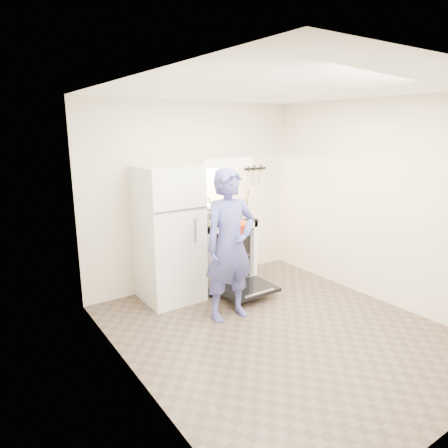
{
  "coord_description": "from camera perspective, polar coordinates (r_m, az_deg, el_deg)",
  "views": [
    {
      "loc": [
        -2.72,
        -2.92,
        2.15
      ],
      "look_at": [
        -0.05,
        1.0,
        1.0
      ],
      "focal_mm": 32.0,
      "sensor_mm": 36.0,
      "label": 1
    }
  ],
  "objects": [
    {
      "name": "knife_strip",
      "position": [
        6.06,
        4.46,
        7.9
      ],
      "size": [
        0.4,
        0.02,
        0.03
      ],
      "primitive_type": "cube",
      "color": "black",
      "rests_on": "back_wall"
    },
    {
      "name": "pizza_stone",
      "position": [
        5.51,
        -1.13,
        -4.31
      ],
      "size": [
        0.33,
        0.33,
        0.02
      ],
      "primitive_type": "cylinder",
      "color": "#91694F",
      "rests_on": "oven_rack"
    },
    {
      "name": "range_hood",
      "position": [
        5.37,
        -0.85,
        8.93
      ],
      "size": [
        0.76,
        0.5,
        0.12
      ],
      "primitive_type": "cube",
      "color": "white",
      "rests_on": "back_wall"
    },
    {
      "name": "stove_body",
      "position": [
        5.55,
        -0.38,
        -4.08
      ],
      "size": [
        0.76,
        0.65,
        0.92
      ],
      "primitive_type": "cube",
      "color": "white",
      "rests_on": "floor"
    },
    {
      "name": "back_wall",
      "position": [
        5.52,
        -4.26,
        4.21
      ],
      "size": [
        3.2,
        0.02,
        2.5
      ],
      "primitive_type": "cube",
      "color": "beige",
      "rests_on": "ground"
    },
    {
      "name": "tea_kettle",
      "position": [
        5.5,
        -2.44,
        2.38
      ],
      "size": [
        0.21,
        0.17,
        0.26
      ],
      "primitive_type": null,
      "color": "silver",
      "rests_on": "cooktop"
    },
    {
      "name": "oven_rack",
      "position": [
        5.56,
        -0.37,
        -4.28
      ],
      "size": [
        0.6,
        0.52,
        0.01
      ],
      "primitive_type": "cube",
      "color": "slate",
      "rests_on": "stove_body"
    },
    {
      "name": "cooktop",
      "position": [
        5.43,
        -0.38,
        0.7
      ],
      "size": [
        0.76,
        0.65,
        0.03
      ],
      "primitive_type": "cube",
      "color": "black",
      "rests_on": "stove_body"
    },
    {
      "name": "person",
      "position": [
        4.47,
        0.86,
        -3.08
      ],
      "size": [
        0.65,
        0.45,
        1.73
      ],
      "primitive_type": "imported",
      "rotation": [
        0.0,
        0.0,
        -0.05
      ],
      "color": "#3A3E7F",
      "rests_on": "floor"
    },
    {
      "name": "refrigerator",
      "position": [
        5.03,
        -7.9,
        -1.46
      ],
      "size": [
        0.7,
        0.7,
        1.7
      ],
      "primitive_type": "cube",
      "color": "white",
      "rests_on": "floor"
    },
    {
      "name": "floor",
      "position": [
        4.53,
        7.94,
        -14.83
      ],
      "size": [
        3.6,
        3.6,
        0.0
      ],
      "primitive_type": "plane",
      "color": "brown",
      "rests_on": "ground"
    },
    {
      "name": "oven_door",
      "position": [
        5.22,
        3.33,
        -9.23
      ],
      "size": [
        0.7,
        0.54,
        0.04
      ],
      "primitive_type": "cube",
      "color": "black",
      "rests_on": "floor"
    },
    {
      "name": "utensil_jar",
      "position": [
        5.46,
        3.32,
        1.93
      ],
      "size": [
        0.11,
        0.11,
        0.13
      ],
      "primitive_type": "cylinder",
      "rotation": [
        0.0,
        0.0,
        -0.26
      ],
      "color": "silver",
      "rests_on": "cooktop"
    },
    {
      "name": "backsplash",
      "position": [
        5.64,
        -2.0,
        2.37
      ],
      "size": [
        0.76,
        0.07,
        0.2
      ],
      "primitive_type": "cube",
      "color": "white",
      "rests_on": "cooktop"
    },
    {
      "name": "dutch_oven",
      "position": [
        4.77,
        2.01,
        -0.74
      ],
      "size": [
        0.34,
        0.27,
        0.22
      ],
      "primitive_type": null,
      "color": "red",
      "rests_on": "person"
    }
  ]
}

